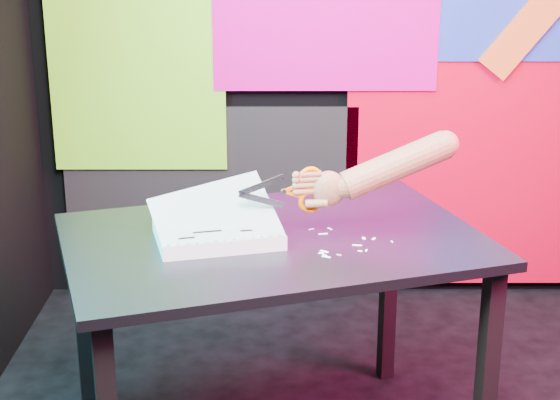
{
  "coord_description": "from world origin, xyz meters",
  "views": [
    {
      "loc": [
        -0.44,
        -2.18,
        1.65
      ],
      "look_at": [
        -0.44,
        0.19,
        0.87
      ],
      "focal_mm": 55.0,
      "sensor_mm": 36.0,
      "label": 1
    }
  ],
  "objects": [
    {
      "name": "work_table",
      "position": [
        -0.46,
        0.21,
        0.66
      ],
      "size": [
        1.4,
        1.14,
        0.75
      ],
      "rotation": [
        0.0,
        0.0,
        0.31
      ],
      "color": "black",
      "rests_on": "ground"
    },
    {
      "name": "printout_stack",
      "position": [
        -0.62,
        0.17,
        0.77
      ],
      "size": [
        0.42,
        0.34,
        0.19
      ],
      "rotation": [
        0.0,
        0.0,
        0.25
      ],
      "color": "silver",
      "rests_on": "work_table"
    },
    {
      "name": "paper_clippings",
      "position": [
        -0.27,
        0.14,
        0.75
      ],
      "size": [
        0.24,
        0.25,
        0.0
      ],
      "color": "white",
      "rests_on": "work_table"
    },
    {
      "name": "room",
      "position": [
        0.0,
        0.0,
        1.35
      ],
      "size": [
        3.01,
        3.01,
        2.71
      ],
      "color": "black",
      "rests_on": "ground"
    },
    {
      "name": "hand_forearm",
      "position": [
        -0.13,
        0.27,
        0.94
      ],
      "size": [
        0.49,
        0.15,
        0.22
      ],
      "rotation": [
        0.0,
        0.0,
        0.19
      ],
      "color": "#A3714A",
      "rests_on": "work_table"
    },
    {
      "name": "backdrop",
      "position": [
        0.06,
        1.46,
        0.96
      ],
      "size": [
        2.88,
        0.05,
        2.08
      ],
      "color": "red",
      "rests_on": "ground"
    },
    {
      "name": "scissors",
      "position": [
        -0.37,
        0.22,
        0.89
      ],
      "size": [
        0.25,
        0.06,
        0.14
      ],
      "rotation": [
        0.0,
        0.0,
        0.19
      ],
      "color": "silver",
      "rests_on": "printout_stack"
    }
  ]
}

